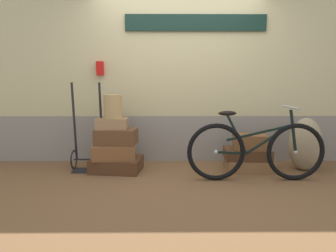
# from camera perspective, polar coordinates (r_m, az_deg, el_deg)

# --- Properties ---
(ground) EXTENTS (9.52, 5.20, 0.06)m
(ground) POSITION_cam_1_polar(r_m,az_deg,el_deg) (3.88, 2.47, -10.17)
(ground) COLOR brown
(station_building) EXTENTS (7.52, 0.74, 2.85)m
(station_building) POSITION_cam_1_polar(r_m,az_deg,el_deg) (4.54, 2.19, 11.17)
(station_building) COLOR gray
(station_building) RESTS_ON ground
(suitcase_0) EXTENTS (0.72, 0.56, 0.18)m
(suitcase_0) POSITION_cam_1_polar(r_m,az_deg,el_deg) (4.13, -10.01, -7.38)
(suitcase_0) COLOR #4C2D19
(suitcase_0) RESTS_ON ground
(suitcase_1) EXTENTS (0.60, 0.44, 0.20)m
(suitcase_1) POSITION_cam_1_polar(r_m,az_deg,el_deg) (4.06, -10.42, -4.91)
(suitcase_1) COLOR brown
(suitcase_1) RESTS_ON suitcase_0
(suitcase_2) EXTENTS (0.57, 0.41, 0.21)m
(suitcase_2) POSITION_cam_1_polar(r_m,az_deg,el_deg) (4.05, -10.07, -2.03)
(suitcase_2) COLOR brown
(suitcase_2) RESTS_ON suitcase_1
(suitcase_3) EXTENTS (0.43, 0.29, 0.15)m
(suitcase_3) POSITION_cam_1_polar(r_m,az_deg,el_deg) (4.05, -10.90, 0.48)
(suitcase_3) COLOR #9E754C
(suitcase_3) RESTS_ON suitcase_2
(suitcase_4) EXTENTS (0.65, 0.46, 0.16)m
(suitcase_4) POSITION_cam_1_polar(r_m,az_deg,el_deg) (4.27, 15.64, -7.26)
(suitcase_4) COLOR olive
(suitcase_4) RESTS_ON ground
(suitcase_5) EXTENTS (0.64, 0.44, 0.15)m
(suitcase_5) POSITION_cam_1_polar(r_m,az_deg,el_deg) (4.22, 15.21, -5.27)
(suitcase_5) COLOR #4C2D19
(suitcase_5) RESTS_ON suitcase_4
(suitcase_6) EXTENTS (0.47, 0.36, 0.20)m
(suitcase_6) POSITION_cam_1_polar(r_m,az_deg,el_deg) (4.18, 15.72, -2.97)
(suitcase_6) COLOR brown
(suitcase_6) RESTS_ON suitcase_5
(wicker_basket) EXTENTS (0.24, 0.24, 0.32)m
(wicker_basket) POSITION_cam_1_polar(r_m,az_deg,el_deg) (4.00, -10.75, 3.76)
(wicker_basket) COLOR tan
(wicker_basket) RESTS_ON suitcase_3
(luggage_trolley) EXTENTS (0.45, 0.36, 1.22)m
(luggage_trolley) POSITION_cam_1_polar(r_m,az_deg,el_deg) (4.24, -15.32, -4.53)
(luggage_trolley) COLOR black
(luggage_trolley) RESTS_ON ground
(burlap_sack) EXTENTS (0.44, 0.37, 0.73)m
(burlap_sack) POSITION_cam_1_polar(r_m,az_deg,el_deg) (4.47, 25.27, -3.24)
(burlap_sack) COLOR #9E8966
(burlap_sack) RESTS_ON ground
(bicycle) EXTENTS (1.71, 0.46, 0.93)m
(bicycle) POSITION_cam_1_polar(r_m,az_deg,el_deg) (3.77, 16.77, -4.64)
(bicycle) COLOR black
(bicycle) RESTS_ON ground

